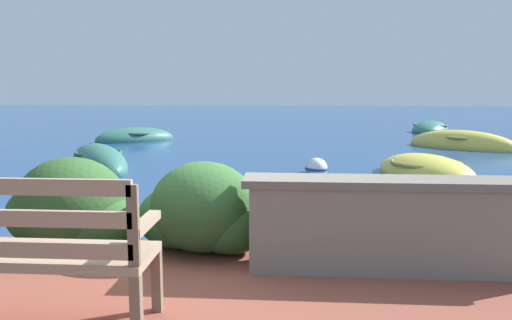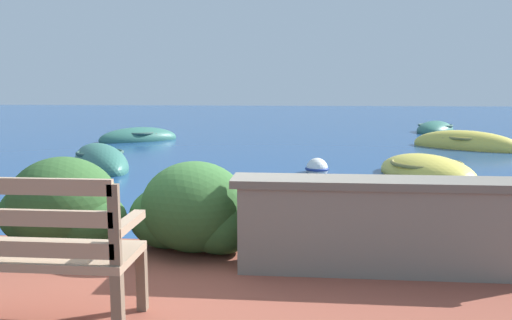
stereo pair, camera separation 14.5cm
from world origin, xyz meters
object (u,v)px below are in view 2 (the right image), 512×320
object	(u,v)px
park_bench	(28,248)
rowboat_outer	(139,139)
rowboat_distant	(435,130)
mooring_buoy	(317,169)
rowboat_nearest	(426,173)
rowboat_far	(465,146)
rowboat_mid	(101,163)

from	to	relation	value
park_bench	rowboat_outer	xyz separation A→B (m)	(-3.35, 12.20, -0.64)
rowboat_distant	mooring_buoy	xyz separation A→B (m)	(-4.60, -9.13, 0.01)
rowboat_nearest	mooring_buoy	world-z (taller)	rowboat_nearest
rowboat_distant	park_bench	bearing A→B (deg)	-175.56
rowboat_nearest	rowboat_far	xyz separation A→B (m)	(2.11, 4.47, 0.01)
rowboat_far	rowboat_distant	size ratio (longest dim) A/B	1.14
rowboat_far	rowboat_outer	world-z (taller)	rowboat_far
rowboat_outer	park_bench	bearing A→B (deg)	-111.52
rowboat_far	mooring_buoy	size ratio (longest dim) A/B	6.21
park_bench	rowboat_mid	xyz separation A→B (m)	(-2.55, 7.27, -0.63)
rowboat_far	rowboat_outer	distance (m)	9.44
rowboat_nearest	rowboat_mid	xyz separation A→B (m)	(-6.46, 0.68, 0.00)
rowboat_far	mooring_buoy	world-z (taller)	rowboat_far
park_bench	mooring_buoy	xyz separation A→B (m)	(1.92, 6.86, -0.63)
rowboat_mid	rowboat_distant	world-z (taller)	rowboat_mid
rowboat_nearest	mooring_buoy	xyz separation A→B (m)	(-1.99, 0.27, 0.01)
rowboat_outer	mooring_buoy	xyz separation A→B (m)	(5.27, -5.33, 0.01)
rowboat_nearest	rowboat_mid	distance (m)	6.50
rowboat_mid	rowboat_outer	xyz separation A→B (m)	(-0.80, 4.93, -0.00)
mooring_buoy	park_bench	bearing A→B (deg)	-105.64
rowboat_distant	mooring_buoy	distance (m)	10.23
park_bench	rowboat_distant	bearing A→B (deg)	74.64
rowboat_mid	mooring_buoy	size ratio (longest dim) A/B	6.39
park_bench	rowboat_mid	distance (m)	7.73
rowboat_nearest	rowboat_mid	world-z (taller)	rowboat_mid
rowboat_outer	rowboat_mid	bearing A→B (deg)	-117.69
park_bench	mooring_buoy	world-z (taller)	park_bench
rowboat_nearest	rowboat_mid	bearing A→B (deg)	-120.07
rowboat_far	mooring_buoy	xyz separation A→B (m)	(-4.10, -4.19, 0.00)
rowboat_nearest	rowboat_distant	size ratio (longest dim) A/B	1.01
rowboat_outer	rowboat_nearest	bearing A→B (deg)	-74.56
rowboat_outer	rowboat_far	bearing A→B (deg)	-43.80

